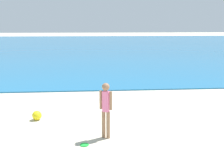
# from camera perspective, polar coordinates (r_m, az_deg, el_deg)

# --- Properties ---
(water) EXTENTS (160.00, 60.00, 0.06)m
(water) POSITION_cam_1_polar(r_m,az_deg,el_deg) (43.02, -3.53, 8.23)
(water) COLOR #1E6B9E
(water) RESTS_ON ground
(person_standing) EXTENTS (0.35, 0.22, 1.62)m
(person_standing) POSITION_cam_1_polar(r_m,az_deg,el_deg) (7.71, -1.31, -4.89)
(person_standing) COLOR #936B4C
(person_standing) RESTS_ON ground
(frisbee) EXTENTS (0.24, 0.24, 0.03)m
(frisbee) POSITION_cam_1_polar(r_m,az_deg,el_deg) (7.60, -5.80, -12.56)
(frisbee) COLOR green
(frisbee) RESTS_ON ground
(beach_ball) EXTENTS (0.32, 0.32, 0.32)m
(beach_ball) POSITION_cam_1_polar(r_m,az_deg,el_deg) (9.71, -15.47, -6.37)
(beach_ball) COLOR yellow
(beach_ball) RESTS_ON ground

